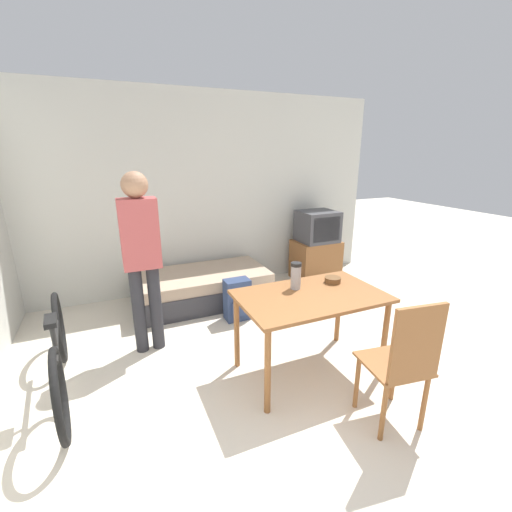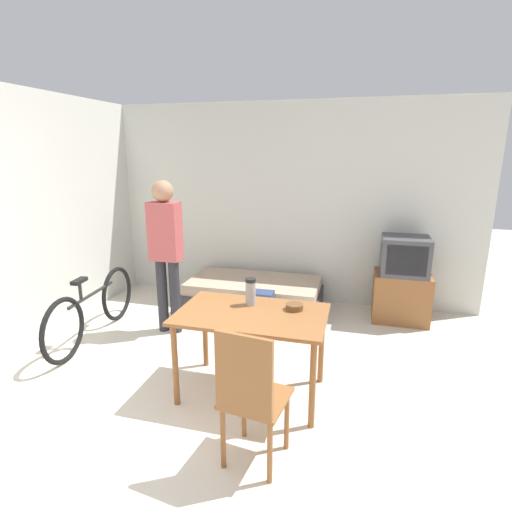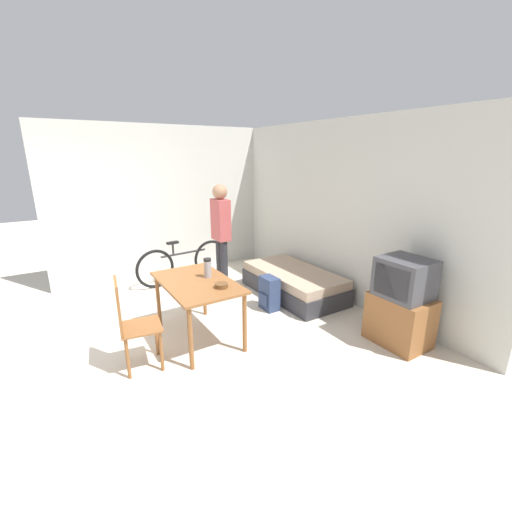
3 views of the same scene
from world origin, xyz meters
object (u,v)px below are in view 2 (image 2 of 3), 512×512
daybed (254,295)px  bicycle (93,309)px  mate_bowl (294,307)px  backpack (260,312)px  tv (402,281)px  dining_table (252,323)px  wooden_chair (250,394)px  person_standing (166,246)px  thermos_flask (251,290)px

daybed → bicycle: bicycle is taller
mate_bowl → backpack: bearing=118.4°
tv → dining_table: tv is taller
dining_table → wooden_chair: 0.87m
wooden_chair → bicycle: bearing=147.7°
mate_bowl → bicycle: bearing=170.0°
wooden_chair → backpack: size_ratio=2.04×
daybed → person_standing: person_standing is taller
wooden_chair → mate_bowl: bearing=83.4°
person_standing → mate_bowl: (1.60, -0.80, -0.26)m
dining_table → wooden_chair: bearing=-75.3°
thermos_flask → bicycle: bearing=168.4°
daybed → mate_bowl: size_ratio=11.83×
bicycle → mate_bowl: mate_bowl is taller
tv → dining_table: 2.42m
daybed → wooden_chair: wooden_chair is taller
tv → backpack: 1.81m
dining_table → thermos_flask: bearing=108.3°
daybed → person_standing: (-0.78, -0.89, 0.83)m
mate_bowl → tv: bearing=60.5°
dining_table → bicycle: 2.10m
wooden_chair → thermos_flask: wooden_chair is taller
tv → wooden_chair: tv is taller
person_standing → mate_bowl: size_ratio=11.91×
tv → backpack: (-1.60, -0.79, -0.26)m
person_standing → mate_bowl: person_standing is taller
dining_table → backpack: size_ratio=2.51×
thermos_flask → mate_bowl: (0.39, -0.01, -0.11)m
dining_table → mate_bowl: size_ratio=8.43×
thermos_flask → wooden_chair: bearing=-74.7°
daybed → thermos_flask: 1.86m
wooden_chair → backpack: bearing=102.4°
dining_table → thermos_flask: 0.29m
backpack → wooden_chair: bearing=-77.6°
person_standing → thermos_flask: person_standing is taller
daybed → backpack: backpack is taller
bicycle → thermos_flask: bearing=-11.6°
wooden_chair → mate_bowl: wooden_chair is taller
daybed → thermos_flask: bearing=-75.8°
dining_table → backpack: (-0.23, 1.20, -0.42)m
tv → dining_table: (-1.37, -1.99, 0.15)m
mate_bowl → backpack: size_ratio=0.30×
backpack → bicycle: bearing=-160.4°
dining_table → bicycle: (-2.00, 0.57, -0.31)m
thermos_flask → backpack: size_ratio=0.49×
bicycle → person_standing: 1.08m
bicycle → person_standing: person_standing is taller
person_standing → mate_bowl: 1.80m
wooden_chair → dining_table: bearing=104.7°
thermos_flask → backpack: 1.22m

